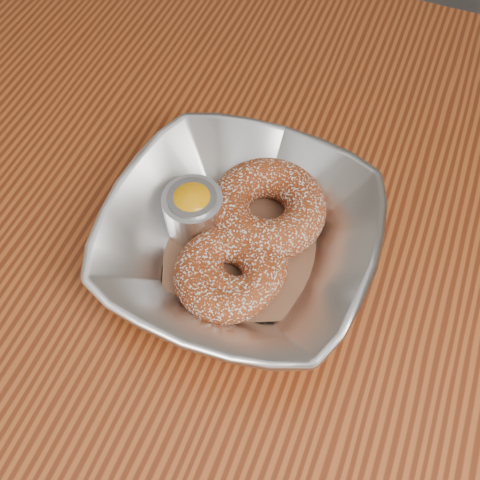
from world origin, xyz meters
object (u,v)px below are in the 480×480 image
at_px(donut_front, 226,275).
at_px(ramekin, 193,210).
at_px(donut_extra, 238,265).
at_px(serving_bowl, 240,240).
at_px(donut_back, 267,208).
at_px(table, 250,257).

xyz_separation_m(donut_front, ramekin, (-0.05, 0.05, 0.01)).
bearing_deg(ramekin, donut_extra, -30.50).
xyz_separation_m(serving_bowl, ramekin, (-0.05, 0.01, 0.00)).
relative_size(serving_bowl, donut_extra, 2.75).
distance_m(donut_back, ramekin, 0.07).
height_order(serving_bowl, donut_extra, serving_bowl).
xyz_separation_m(serving_bowl, donut_front, (0.00, -0.04, -0.00)).
bearing_deg(serving_bowl, table, 100.36).
height_order(serving_bowl, donut_back, serving_bowl).
bearing_deg(donut_extra, donut_back, 87.14).
bearing_deg(ramekin, serving_bowl, -13.42).
bearing_deg(donut_extra, serving_bowl, 108.26).
height_order(donut_front, donut_extra, donut_front).
bearing_deg(table, donut_front, -82.93).
distance_m(donut_back, donut_front, 0.08).
xyz_separation_m(donut_front, donut_extra, (0.01, 0.01, -0.00)).
bearing_deg(table, donut_extra, -77.35).
distance_m(serving_bowl, donut_back, 0.04).
height_order(donut_back, ramekin, ramekin).
xyz_separation_m(table, donut_back, (0.02, -0.01, 0.13)).
bearing_deg(ramekin, donut_front, -42.49).
bearing_deg(table, serving_bowl, -79.64).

